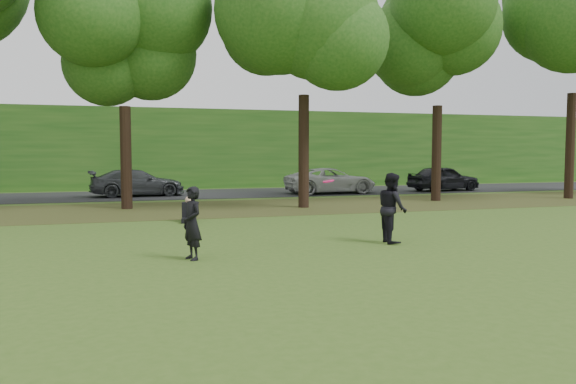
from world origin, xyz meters
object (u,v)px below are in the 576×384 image
object	(u,v)px
frisbee	(328,181)
seated_person	(188,212)
player_right	(392,208)
player_left	(192,223)

from	to	relation	value
frisbee	seated_person	size ratio (longest dim) A/B	0.44
player_right	seated_person	bearing A→B (deg)	44.63
player_left	frisbee	xyz separation A→B (m)	(3.32, 0.56, 0.82)
player_left	frisbee	distance (m)	3.47
frisbee	seated_person	bearing A→B (deg)	113.13
player_left	seated_person	bearing A→B (deg)	154.01
player_right	frisbee	bearing A→B (deg)	104.33
player_left	player_right	bearing A→B (deg)	79.18
player_left	player_right	distance (m)	5.20
player_left	frisbee	bearing A→B (deg)	80.15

